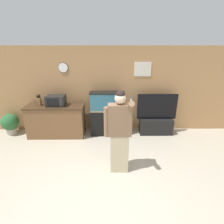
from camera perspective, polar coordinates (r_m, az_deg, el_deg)
name	(u,v)px	position (r m, az deg, el deg)	size (l,w,h in m)	color
ground_plane	(105,187)	(3.66, -2.43, -23.40)	(18.00, 18.00, 0.00)	#B2A893
wall_back_paneled	(107,90)	(5.42, -1.78, 7.09)	(10.00, 0.08, 2.60)	#A87A4C
counter_island	(57,121)	(5.51, -17.67, -2.69)	(1.68, 0.66, 0.95)	brown
microwave	(56,101)	(5.30, -17.84, 3.56)	(0.53, 0.36, 0.30)	black
knife_block	(39,101)	(5.51, -22.79, 3.19)	(0.12, 0.10, 0.32)	brown
aquarium_on_stand	(107,114)	(5.26, -1.53, -0.58)	(1.02, 0.38, 1.33)	black
tv_on_stand	(156,122)	(5.57, 14.13, -3.20)	(1.20, 0.40, 1.26)	black
person_standing	(119,132)	(3.56, 2.36, -6.51)	(0.56, 0.42, 1.77)	#BCAD89
potted_plant	(10,123)	(6.22, -30.31, -3.08)	(0.51, 0.51, 0.65)	#B2A899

